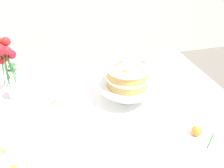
{
  "coord_description": "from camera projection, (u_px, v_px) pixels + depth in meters",
  "views": [
    {
      "loc": [
        -0.18,
        -0.9,
        1.47
      ],
      "look_at": [
        0.06,
        0.0,
        0.86
      ],
      "focal_mm": 36.26,
      "sensor_mm": 36.0,
      "label": 1
    }
  ],
  "objects": [
    {
      "name": "loose_petal_1",
      "position": [
        14.0,
        167.0,
        0.85
      ],
      "size": [
        0.04,
        0.04,
        0.0
      ],
      "primitive_type": "ellipsoid",
      "rotation": [
        0.0,
        0.0,
        2.28
      ],
      "color": "orange",
      "rests_on": "dining_table"
    },
    {
      "name": "cake_stand",
      "position": [
        127.0,
        87.0,
        1.16
      ],
      "size": [
        0.29,
        0.29,
        0.1
      ],
      "color": "silver",
      "rests_on": "linen_napkin"
    },
    {
      "name": "dining_table",
      "position": [
        103.0,
        121.0,
        1.2
      ],
      "size": [
        1.4,
        1.0,
        0.74
      ],
      "color": "white",
      "rests_on": "ground"
    },
    {
      "name": "fallen_rose",
      "position": [
        197.0,
        131.0,
        0.98
      ],
      "size": [
        0.11,
        0.11,
        0.05
      ],
      "color": "#2D6028",
      "rests_on": "dining_table"
    },
    {
      "name": "loose_petal_3",
      "position": [
        4.0,
        147.0,
        0.93
      ],
      "size": [
        0.04,
        0.04,
        0.0
      ],
      "primitive_type": "ellipsoid",
      "rotation": [
        0.0,
        0.0,
        4.1
      ],
      "color": "pink",
      "rests_on": "dining_table"
    },
    {
      "name": "layer_cake",
      "position": [
        128.0,
        74.0,
        1.12
      ],
      "size": [
        0.22,
        0.22,
        0.12
      ],
      "color": "tan",
      "rests_on": "cake_stand"
    },
    {
      "name": "flower_vase",
      "position": [
        8.0,
        70.0,
        1.13
      ],
      "size": [
        0.1,
        0.12,
        0.34
      ],
      "color": "silver",
      "rests_on": "dining_table"
    },
    {
      "name": "linen_napkin",
      "position": [
        127.0,
        100.0,
        1.2
      ],
      "size": [
        0.36,
        0.36,
        0.0
      ],
      "primitive_type": "cube",
      "rotation": [
        0.0,
        0.0,
        -0.13
      ],
      "color": "white",
      "rests_on": "dining_table"
    },
    {
      "name": "loose_petal_0",
      "position": [
        54.0,
        102.0,
        1.18
      ],
      "size": [
        0.05,
        0.05,
        0.01
      ],
      "primitive_type": "ellipsoid",
      "rotation": [
        0.0,
        0.0,
        3.9
      ],
      "color": "#E56B51",
      "rests_on": "dining_table"
    },
    {
      "name": "loose_petal_2",
      "position": [
        3.0,
        151.0,
        0.92
      ],
      "size": [
        0.03,
        0.04,
        0.0
      ],
      "primitive_type": "ellipsoid",
      "rotation": [
        0.0,
        0.0,
        2.21
      ],
      "color": "orange",
      "rests_on": "dining_table"
    }
  ]
}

